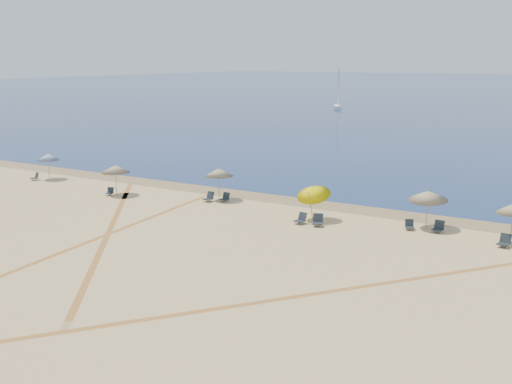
# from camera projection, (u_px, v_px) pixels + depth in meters

# --- Properties ---
(ground) EXTENTS (160.00, 160.00, 0.00)m
(ground) POSITION_uv_depth(u_px,v_px,m) (1.00, 318.00, 23.82)
(ground) COLOR tan
(ground) RESTS_ON ground
(wet_sand) EXTENTS (500.00, 500.00, 0.00)m
(wet_sand) POSITION_uv_depth(u_px,v_px,m) (284.00, 199.00, 44.08)
(wet_sand) COLOR olive
(wet_sand) RESTS_ON ground
(umbrella_0) EXTENTS (1.90, 1.90, 2.24)m
(umbrella_0) POSITION_uv_depth(u_px,v_px,m) (48.00, 157.00, 51.04)
(umbrella_0) COLOR gray
(umbrella_0) RESTS_ON ground
(umbrella_1) EXTENTS (2.17, 2.17, 2.32)m
(umbrella_1) POSITION_uv_depth(u_px,v_px,m) (115.00, 169.00, 45.13)
(umbrella_1) COLOR gray
(umbrella_1) RESTS_ON ground
(umbrella_2) EXTENTS (2.08, 2.08, 2.36)m
(umbrella_2) POSITION_uv_depth(u_px,v_px,m) (219.00, 172.00, 43.53)
(umbrella_2) COLOR gray
(umbrella_2) RESTS_ON ground
(umbrella_3) EXTENTS (2.16, 2.20, 2.54)m
(umbrella_3) POSITION_uv_depth(u_px,v_px,m) (313.00, 191.00, 38.03)
(umbrella_3) COLOR gray
(umbrella_3) RESTS_ON ground
(umbrella_4) EXTENTS (2.35, 2.39, 2.41)m
(umbrella_4) POSITION_uv_depth(u_px,v_px,m) (428.00, 195.00, 36.18)
(umbrella_4) COLOR gray
(umbrella_4) RESTS_ON ground
(chair_0) EXTENTS (0.70, 0.76, 0.64)m
(chair_0) POSITION_uv_depth(u_px,v_px,m) (35.00, 177.00, 50.99)
(chair_0) COLOR black
(chair_0) RESTS_ON ground
(chair_1) EXTENTS (0.65, 0.70, 0.59)m
(chair_1) POSITION_uv_depth(u_px,v_px,m) (110.00, 192.00, 45.30)
(chair_1) COLOR black
(chair_1) RESTS_ON ground
(chair_2) EXTENTS (0.67, 0.76, 0.71)m
(chair_2) POSITION_uv_depth(u_px,v_px,m) (209.00, 197.00, 43.31)
(chair_2) COLOR black
(chair_2) RESTS_ON ground
(chair_3) EXTENTS (0.54, 0.63, 0.65)m
(chair_3) POSITION_uv_depth(u_px,v_px,m) (225.00, 198.00, 43.30)
(chair_3) COLOR black
(chair_3) RESTS_ON ground
(chair_4) EXTENTS (0.72, 0.79, 0.70)m
(chair_4) POSITION_uv_depth(u_px,v_px,m) (301.00, 219.00, 37.48)
(chair_4) COLOR black
(chair_4) RESTS_ON ground
(chair_5) EXTENTS (0.84, 0.90, 0.74)m
(chair_5) POSITION_uv_depth(u_px,v_px,m) (318.00, 221.00, 36.97)
(chair_5) COLOR black
(chair_5) RESTS_ON ground
(chair_6) EXTENTS (0.70, 0.75, 0.61)m
(chair_6) POSITION_uv_depth(u_px,v_px,m) (410.00, 225.00, 36.19)
(chair_6) COLOR black
(chair_6) RESTS_ON ground
(chair_7) EXTENTS (0.63, 0.72, 0.70)m
(chair_7) POSITION_uv_depth(u_px,v_px,m) (438.00, 227.00, 35.62)
(chair_7) COLOR black
(chair_7) RESTS_ON ground
(chair_8) EXTENTS (0.70, 0.79, 0.72)m
(chair_8) POSITION_uv_depth(u_px,v_px,m) (505.00, 241.00, 32.83)
(chair_8) COLOR black
(chair_8) RESTS_ON ground
(sailboat_1) EXTENTS (3.46, 5.76, 8.39)m
(sailboat_1) POSITION_uv_depth(u_px,v_px,m) (338.00, 96.00, 124.47)
(sailboat_1) COLOR white
(sailboat_1) RESTS_ON ocean
(tire_tracks) EXTENTS (54.34, 44.41, 0.00)m
(tire_tracks) POSITION_uv_depth(u_px,v_px,m) (148.00, 253.00, 31.82)
(tire_tracks) COLOR tan
(tire_tracks) RESTS_ON ground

